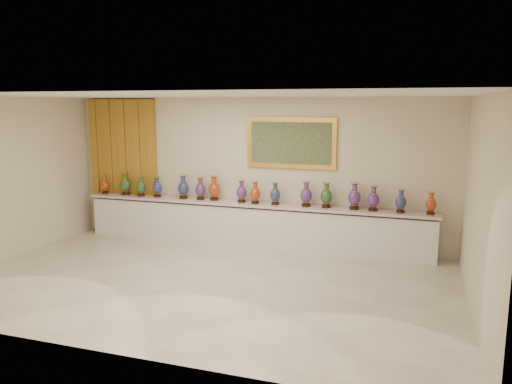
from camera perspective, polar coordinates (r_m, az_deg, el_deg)
ground at (r=8.29m, az=-5.73°, el=-10.26°), size 8.00×8.00×0.00m
room at (r=11.13m, az=-12.23°, el=3.24°), size 8.00×8.00×8.00m
counter at (r=10.18m, az=-0.61°, el=-3.79°), size 7.28×0.48×0.90m
vase_0 at (r=11.58m, az=-16.90°, el=0.71°), size 0.25×0.25×0.41m
vase_1 at (r=11.31m, az=-14.69°, el=0.81°), size 0.24×0.24×0.50m
vase_2 at (r=11.05m, az=-13.01°, el=0.54°), size 0.27×0.27×0.44m
vase_3 at (r=10.90m, az=-11.22°, el=0.48°), size 0.23×0.23×0.44m
vase_4 at (r=10.61m, az=-8.31°, el=0.46°), size 0.28×0.28×0.50m
vase_5 at (r=10.45m, az=-6.38°, el=0.27°), size 0.27×0.27×0.46m
vase_6 at (r=10.34m, az=-4.78°, el=0.32°), size 0.28×0.28×0.51m
vase_7 at (r=10.10m, az=-1.66°, el=-0.04°), size 0.28×0.28×0.46m
vase_8 at (r=9.96m, az=-0.09°, el=-0.20°), size 0.27×0.27×0.45m
vase_9 at (r=9.86m, az=2.21°, el=-0.30°), size 0.24×0.24×0.45m
vase_10 at (r=9.73m, az=5.75°, el=-0.36°), size 0.25×0.25×0.49m
vase_11 at (r=9.66m, az=8.05°, el=-0.48°), size 0.24×0.24×0.49m
vase_12 at (r=9.59m, az=11.18°, el=-0.60°), size 0.28×0.28×0.52m
vase_13 at (r=9.54m, az=13.27°, el=-0.84°), size 0.27×0.27×0.48m
vase_14 at (r=9.51m, az=16.23°, el=-1.11°), size 0.24×0.24×0.44m
vase_15 at (r=9.52m, az=19.38°, el=-1.34°), size 0.24×0.24×0.41m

